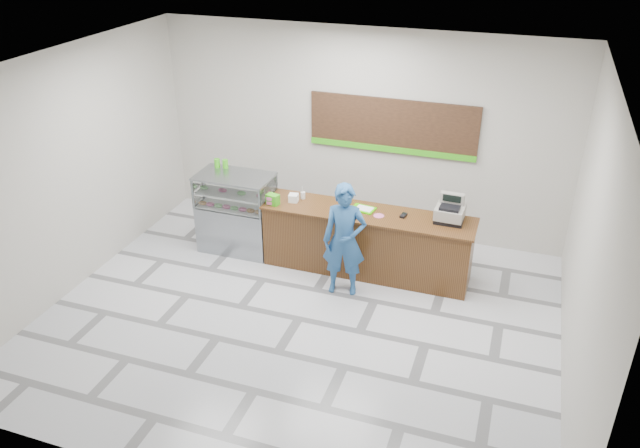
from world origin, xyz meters
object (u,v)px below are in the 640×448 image
(serving_tray, at_px, (363,209))
(customer, at_px, (344,240))
(display_case, at_px, (237,212))
(cash_register, at_px, (450,211))
(sales_counter, at_px, (367,242))

(serving_tray, distance_m, customer, 0.76)
(serving_tray, bearing_deg, customer, -86.79)
(display_case, relative_size, serving_tray, 3.41)
(display_case, height_order, serving_tray, display_case)
(cash_register, bearing_deg, serving_tray, -174.92)
(customer, bearing_deg, cash_register, 19.83)
(serving_tray, bearing_deg, sales_counter, -31.34)
(sales_counter, xyz_separation_m, cash_register, (1.20, 0.15, 0.66))
(sales_counter, height_order, cash_register, cash_register)
(sales_counter, distance_m, customer, 0.76)
(customer, bearing_deg, serving_tray, 73.97)
(display_case, distance_m, serving_tray, 2.16)
(cash_register, relative_size, serving_tray, 1.15)
(display_case, bearing_deg, cash_register, 2.46)
(cash_register, height_order, customer, customer)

